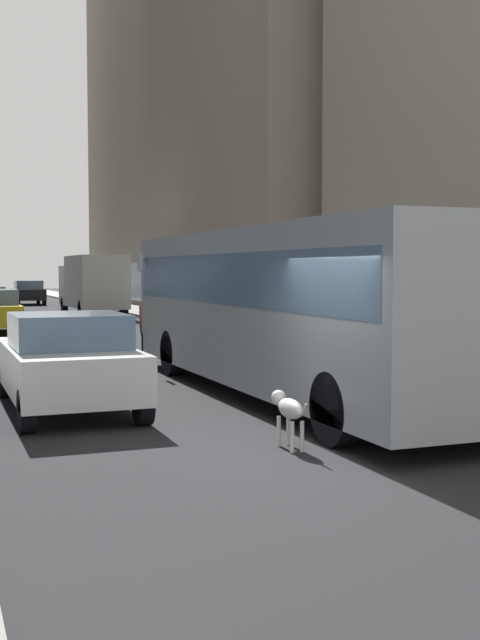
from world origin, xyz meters
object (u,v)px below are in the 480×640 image
at_px(transit_bus, 285,300).
at_px(car_white_van, 67,361).
at_px(car_black_suv, 28,292).
at_px(box_truck, 93,283).
at_px(car_red_coupe, 182,316).
at_px(dalmatian_dog, 288,409).

bearing_deg(transit_bus, car_white_van, -178.46).
distance_m(car_black_suv, box_truck, 14.85).
distance_m(car_red_coupe, box_truck, 15.68).
distance_m(transit_bus, car_black_suv, 42.24).
bearing_deg(car_red_coupe, dalmatian_dog, -101.95).
height_order(transit_bus, car_white_van, transit_bus).
relative_size(car_black_suv, box_truck, 0.54).
bearing_deg(dalmatian_dog, car_white_van, 119.94).
xyz_separation_m(car_black_suv, box_truck, (1.60, -14.74, 0.85)).
relative_size(transit_bus, dalmatian_dog, 11.98).
bearing_deg(car_black_suv, box_truck, -83.81).
xyz_separation_m(car_black_suv, car_red_coupe, (1.60, -30.40, -0.00)).
bearing_deg(car_black_suv, car_red_coupe, -86.99).
xyz_separation_m(transit_bus, car_white_van, (-4.00, -0.11, -0.95)).
distance_m(box_truck, dalmatian_dog, 31.69).
distance_m(car_black_suv, dalmatian_dog, 46.27).
relative_size(car_red_coupe, dalmatian_dog, 4.19).
relative_size(box_truck, dalmatian_dog, 7.79).
relative_size(transit_bus, car_black_suv, 2.85).
bearing_deg(car_white_van, dalmatian_dog, -60.06).
distance_m(car_red_coupe, dalmatian_dog, 16.19).
height_order(transit_bus, box_truck, same).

